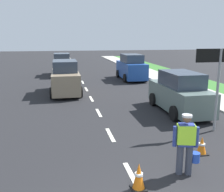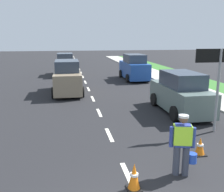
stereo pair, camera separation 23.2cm
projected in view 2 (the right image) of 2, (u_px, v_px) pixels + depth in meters
name	position (u px, v px, depth m)	size (l,w,h in m)	color
ground_plane	(83.00, 76.00, 24.54)	(96.00, 96.00, 0.00)	black
sidewalk_right	(219.00, 100.00, 15.20)	(2.40, 72.00, 0.14)	#B2ADA3
lane_center_line	(80.00, 71.00, 28.57)	(0.14, 46.40, 0.01)	silver
road_worker	(183.00, 142.00, 6.81)	(0.77, 0.40, 1.67)	#383D4C
lane_direction_sign	(213.00, 70.00, 9.67)	(1.16, 0.11, 3.20)	gray
traffic_cone_near	(134.00, 177.00, 6.27)	(0.36, 0.36, 0.68)	black
traffic_cone_far	(200.00, 146.00, 8.13)	(0.36, 0.36, 0.57)	black
car_oncoming_lead	(67.00, 78.00, 17.02)	(1.95, 4.39, 2.14)	gray
car_oncoming_second	(65.00, 65.00, 25.20)	(1.89, 4.08, 2.10)	gray
car_parked_curbside	(180.00, 94.00, 12.67)	(1.89, 4.35, 1.99)	slate
car_parked_far	(134.00, 68.00, 22.52)	(1.96, 4.39, 2.18)	#1E4799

